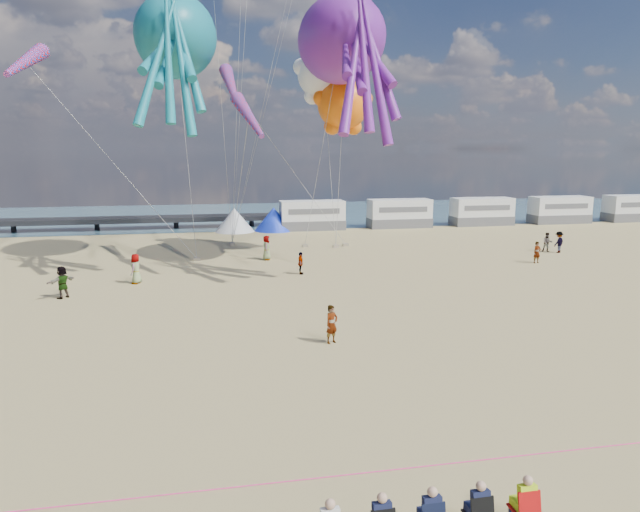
{
  "coord_description": "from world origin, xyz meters",
  "views": [
    {
      "loc": [
        -4.38,
        -18.02,
        8.3
      ],
      "look_at": [
        0.27,
        6.0,
        3.68
      ],
      "focal_mm": 32.0,
      "sensor_mm": 36.0,
      "label": 1
    }
  ],
  "objects_px": {
    "sandbag_a": "(197,259)",
    "sandbag_e": "(232,244)",
    "sandbag_c": "(336,246)",
    "standing_person": "(332,324)",
    "motorhome_3": "(560,210)",
    "windsock_right": "(249,116)",
    "beachgoer_2": "(559,242)",
    "beachgoer_5": "(537,252)",
    "kite_teddy_orange": "(343,104)",
    "beachgoer_4": "(62,282)",
    "kite_octopus_teal": "(176,37)",
    "windsock_mid": "(230,84)",
    "tent_white": "(234,220)",
    "beachgoer_0": "(136,269)",
    "motorhome_0": "(312,215)",
    "beachgoer_1": "(547,242)",
    "motorhome_1": "(399,213)",
    "windsock_left": "(25,62)",
    "beachgoer_3": "(301,263)",
    "beachgoer_6": "(267,248)",
    "sandbag_b": "(305,246)",
    "tent_blue": "(274,219)",
    "spectator_row": "(429,512)",
    "kite_panda": "(323,73)",
    "sandbag_d": "(346,245)",
    "kite_octopus_purple": "(341,40)",
    "motorhome_2": "(482,211)"
  },
  "relations": [
    {
      "from": "beachgoer_5",
      "to": "windsock_right",
      "type": "distance_m",
      "value": 23.01
    },
    {
      "from": "windsock_mid",
      "to": "windsock_right",
      "type": "distance_m",
      "value": 5.8
    },
    {
      "from": "motorhome_0",
      "to": "beachgoer_5",
      "type": "distance_m",
      "value": 24.44
    },
    {
      "from": "sandbag_c",
      "to": "standing_person",
      "type": "bearing_deg",
      "value": -102.94
    },
    {
      "from": "beachgoer_5",
      "to": "kite_teddy_orange",
      "type": "relative_size",
      "value": 0.24
    },
    {
      "from": "beachgoer_0",
      "to": "kite_octopus_purple",
      "type": "bearing_deg",
      "value": 123.15
    },
    {
      "from": "kite_octopus_teal",
      "to": "windsock_right",
      "type": "relative_size",
      "value": 2.3
    },
    {
      "from": "sandbag_c",
      "to": "kite_octopus_teal",
      "type": "height_order",
      "value": "kite_octopus_teal"
    },
    {
      "from": "motorhome_2",
      "to": "windsock_left",
      "type": "bearing_deg",
      "value": -157.53
    },
    {
      "from": "windsock_right",
      "to": "kite_octopus_teal",
      "type": "bearing_deg",
      "value": 108.43
    },
    {
      "from": "sandbag_b",
      "to": "sandbag_d",
      "type": "xyz_separation_m",
      "value": [
        3.55,
        -0.12,
        0.0
      ]
    },
    {
      "from": "motorhome_3",
      "to": "standing_person",
      "type": "distance_m",
      "value": 48.68
    },
    {
      "from": "beachgoer_1",
      "to": "beachgoer_2",
      "type": "xyz_separation_m",
      "value": [
        0.71,
        -0.5,
        0.08
      ]
    },
    {
      "from": "motorhome_3",
      "to": "kite_octopus_teal",
      "type": "height_order",
      "value": "kite_octopus_teal"
    },
    {
      "from": "motorhome_2",
      "to": "standing_person",
      "type": "height_order",
      "value": "motorhome_2"
    },
    {
      "from": "spectator_row",
      "to": "kite_teddy_orange",
      "type": "xyz_separation_m",
      "value": [
        5.86,
        33.37,
        11.0
      ]
    },
    {
      "from": "sandbag_b",
      "to": "kite_octopus_purple",
      "type": "height_order",
      "value": "kite_octopus_purple"
    },
    {
      "from": "beachgoer_3",
      "to": "beachgoer_6",
      "type": "relative_size",
      "value": 0.81
    },
    {
      "from": "beachgoer_2",
      "to": "windsock_mid",
      "type": "height_order",
      "value": "windsock_mid"
    },
    {
      "from": "kite_panda",
      "to": "sandbag_d",
      "type": "bearing_deg",
      "value": 68.11
    },
    {
      "from": "kite_octopus_teal",
      "to": "windsock_mid",
      "type": "xyz_separation_m",
      "value": [
        3.65,
        -1.84,
        -3.35
      ]
    },
    {
      "from": "windsock_left",
      "to": "motorhome_3",
      "type": "bearing_deg",
      "value": 22.58
    },
    {
      "from": "beachgoer_1",
      "to": "sandbag_b",
      "type": "bearing_deg",
      "value": -173.83
    },
    {
      "from": "motorhome_2",
      "to": "motorhome_3",
      "type": "bearing_deg",
      "value": 0.0
    },
    {
      "from": "motorhome_1",
      "to": "motorhome_3",
      "type": "bearing_deg",
      "value": 0.0
    },
    {
      "from": "tent_blue",
      "to": "motorhome_1",
      "type": "bearing_deg",
      "value": 0.0
    },
    {
      "from": "beachgoer_4",
      "to": "kite_teddy_orange",
      "type": "xyz_separation_m",
      "value": [
        18.55,
        10.33,
        10.73
      ]
    },
    {
      "from": "beachgoer_5",
      "to": "sandbag_e",
      "type": "bearing_deg",
      "value": 143.18
    },
    {
      "from": "motorhome_3",
      "to": "beachgoer_0",
      "type": "distance_m",
      "value": 48.69
    },
    {
      "from": "kite_octopus_purple",
      "to": "windsock_left",
      "type": "xyz_separation_m",
      "value": [
        -20.42,
        1.69,
        -1.76
      ]
    },
    {
      "from": "beachgoer_6",
      "to": "sandbag_e",
      "type": "height_order",
      "value": "beachgoer_6"
    },
    {
      "from": "sandbag_c",
      "to": "kite_panda",
      "type": "distance_m",
      "value": 14.12
    },
    {
      "from": "motorhome_1",
      "to": "tent_white",
      "type": "xyz_separation_m",
      "value": [
        -17.5,
        0.0,
        -0.3
      ]
    },
    {
      "from": "motorhome_0",
      "to": "beachgoer_1",
      "type": "xyz_separation_m",
      "value": [
        16.53,
        -16.54,
        -0.71
      ]
    },
    {
      "from": "windsock_right",
      "to": "beachgoer_2",
      "type": "bearing_deg",
      "value": -4.25
    },
    {
      "from": "tent_blue",
      "to": "spectator_row",
      "type": "height_order",
      "value": "tent_blue"
    },
    {
      "from": "sandbag_a",
      "to": "sandbag_e",
      "type": "distance_m",
      "value": 7.17
    },
    {
      "from": "beachgoer_2",
      "to": "sandbag_c",
      "type": "bearing_deg",
      "value": -46.91
    },
    {
      "from": "tent_white",
      "to": "sandbag_c",
      "type": "distance_m",
      "value": 13.88
    },
    {
      "from": "motorhome_1",
      "to": "kite_octopus_teal",
      "type": "relative_size",
      "value": 0.53
    },
    {
      "from": "standing_person",
      "to": "beachgoer_5",
      "type": "distance_m",
      "value": 23.42
    },
    {
      "from": "spectator_row",
      "to": "sandbag_b",
      "type": "bearing_deg",
      "value": 84.65
    },
    {
      "from": "sandbag_b",
      "to": "standing_person",
      "type": "bearing_deg",
      "value": -96.75
    },
    {
      "from": "beachgoer_0",
      "to": "sandbag_e",
      "type": "bearing_deg",
      "value": 174.42
    },
    {
      "from": "beachgoer_0",
      "to": "windsock_right",
      "type": "relative_size",
      "value": 0.35
    },
    {
      "from": "sandbag_d",
      "to": "kite_octopus_teal",
      "type": "xyz_separation_m",
      "value": [
        -13.38,
        -3.82,
        15.96
      ]
    },
    {
      "from": "motorhome_1",
      "to": "beachgoer_0",
      "type": "relative_size",
      "value": 3.52
    },
    {
      "from": "motorhome_3",
      "to": "kite_octopus_purple",
      "type": "xyz_separation_m",
      "value": [
        -29.8,
        -18.53,
        14.05
      ]
    },
    {
      "from": "spectator_row",
      "to": "beachgoer_2",
      "type": "xyz_separation_m",
      "value": [
        23.23,
        30.65,
        0.22
      ]
    },
    {
      "from": "beachgoer_2",
      "to": "beachgoer_6",
      "type": "xyz_separation_m",
      "value": [
        -23.53,
        1.48,
        0.06
      ]
    }
  ]
}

